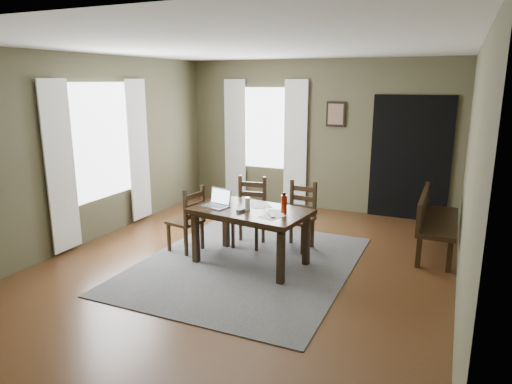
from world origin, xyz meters
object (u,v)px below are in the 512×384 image
at_px(chair_back_left, 249,213).
at_px(laptop, 218,202).
at_px(chair_back_right, 299,217).
at_px(water_bottle, 284,204).
at_px(bench, 433,217).
at_px(dining_table, 251,216).
at_px(chair_end, 188,220).

relative_size(chair_back_left, laptop, 2.59).
height_order(chair_back_right, water_bottle, water_bottle).
bearing_deg(water_bottle, chair_back_left, 140.52).
xyz_separation_m(bench, water_bottle, (-1.66, -1.38, 0.35)).
bearing_deg(laptop, bench, 40.88).
relative_size(dining_table, laptop, 4.12).
height_order(bench, water_bottle, water_bottle).
distance_m(chair_back_right, water_bottle, 0.87).
xyz_separation_m(chair_end, chair_back_left, (0.67, 0.59, 0.03)).
height_order(bench, laptop, laptop).
xyz_separation_m(dining_table, bench, (2.11, 1.40, -0.15)).
bearing_deg(chair_end, dining_table, 97.97).
xyz_separation_m(chair_back_right, water_bottle, (0.07, -0.78, 0.39)).
bearing_deg(water_bottle, dining_table, -177.97).
bearing_deg(bench, chair_back_left, 107.45).
xyz_separation_m(chair_end, chair_back_right, (1.36, 0.74, 0.01)).
height_order(chair_back_left, chair_back_right, chair_back_left).
bearing_deg(dining_table, chair_end, -175.34).
xyz_separation_m(chair_back_left, laptop, (-0.14, -0.68, 0.31)).
height_order(chair_end, water_bottle, water_bottle).
relative_size(chair_back_right, bench, 0.63).
relative_size(dining_table, bench, 1.04).
bearing_deg(dining_table, chair_back_left, 123.67).
xyz_separation_m(bench, laptop, (-2.55, -1.44, 0.29)).
relative_size(chair_back_right, laptop, 2.51).
xyz_separation_m(dining_table, laptop, (-0.45, -0.04, 0.15)).
bearing_deg(chair_back_left, water_bottle, -47.02).
bearing_deg(dining_table, water_bottle, 9.76).
distance_m(chair_end, chair_back_right, 1.54).
distance_m(dining_table, chair_back_left, 0.73).
bearing_deg(bench, water_bottle, 129.76).
bearing_deg(chair_back_left, dining_table, -71.59).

